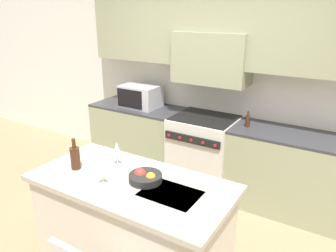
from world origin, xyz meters
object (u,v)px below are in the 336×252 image
at_px(wine_glass_far, 117,149).
at_px(oil_bottle_on_counter, 248,121).
at_px(range_stove, 203,152).
at_px(wine_bottle, 75,157).
at_px(wine_glass_near, 102,167).
at_px(fruit_bowl, 145,177).
at_px(microwave, 141,96).

height_order(wine_glass_far, oil_bottle_on_counter, oil_bottle_on_counter).
bearing_deg(oil_bottle_on_counter, range_stove, 179.89).
xyz_separation_m(wine_bottle, wine_glass_far, (0.26, 0.25, 0.04)).
relative_size(wine_glass_near, oil_bottle_on_counter, 1.17).
relative_size(wine_glass_far, oil_bottle_on_counter, 1.17).
distance_m(range_stove, wine_glass_far, 1.59).
bearing_deg(wine_glass_far, fruit_bowl, -16.40).
distance_m(microwave, fruit_bowl, 2.01).
xyz_separation_m(wine_glass_near, wine_glass_far, (-0.12, 0.33, 0.00)).
height_order(range_stove, wine_glass_near, wine_glass_near).
distance_m(wine_bottle, wine_glass_near, 0.40).
relative_size(wine_glass_near, fruit_bowl, 0.81).
bearing_deg(range_stove, fruit_bowl, -82.03).
bearing_deg(oil_bottle_on_counter, wine_glass_far, -115.09).
bearing_deg(wine_glass_near, range_stove, 88.96).
bearing_deg(wine_bottle, wine_glass_far, 43.21).
distance_m(range_stove, wine_bottle, 1.85).
bearing_deg(microwave, oil_bottle_on_counter, -0.74).
xyz_separation_m(microwave, oil_bottle_on_counter, (1.52, -0.02, -0.08)).
distance_m(wine_bottle, fruit_bowl, 0.66).
height_order(wine_bottle, fruit_bowl, wine_bottle).
height_order(wine_bottle, wine_glass_near, wine_bottle).
relative_size(range_stove, oil_bottle_on_counter, 5.10).
relative_size(wine_bottle, fruit_bowl, 1.03).
distance_m(wine_glass_near, oil_bottle_on_counter, 1.89).
bearing_deg(wine_glass_near, wine_bottle, 167.90).
distance_m(wine_glass_far, fruit_bowl, 0.41).
bearing_deg(fruit_bowl, wine_bottle, -168.14).
bearing_deg(wine_bottle, wine_glass_near, -12.10).
xyz_separation_m(range_stove, oil_bottle_on_counter, (0.54, -0.00, 0.52)).
distance_m(range_stove, wine_glass_near, 1.89).
xyz_separation_m(range_stove, wine_glass_near, (-0.03, -1.80, 0.57)).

